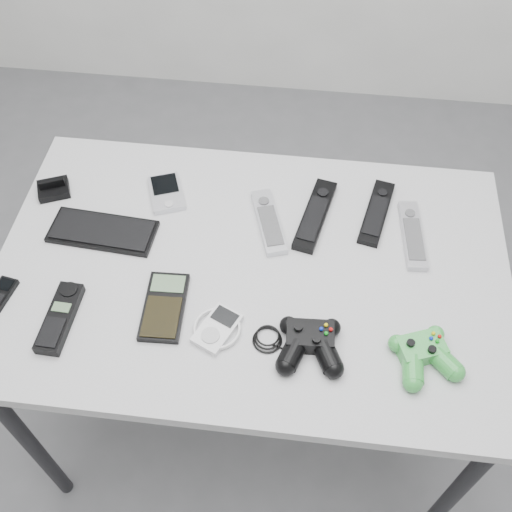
# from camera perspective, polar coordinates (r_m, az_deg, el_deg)

# --- Properties ---
(floor) EXTENTS (3.50, 3.50, 0.00)m
(floor) POSITION_cam_1_polar(r_m,az_deg,el_deg) (1.97, -2.59, -16.39)
(floor) COLOR slate
(floor) RESTS_ON ground
(desk) EXTENTS (1.14, 0.73, 0.77)m
(desk) POSITION_cam_1_polar(r_m,az_deg,el_deg) (1.38, -0.43, -2.74)
(desk) COLOR #AFAFB2
(desk) RESTS_ON floor
(pda_keyboard) EXTENTS (0.25, 0.12, 0.02)m
(pda_keyboard) POSITION_cam_1_polar(r_m,az_deg,el_deg) (1.43, -14.40, 2.32)
(pda_keyboard) COLOR black
(pda_keyboard) RESTS_ON desk
(dock_bracket) EXTENTS (0.09, 0.09, 0.04)m
(dock_bracket) POSITION_cam_1_polar(r_m,az_deg,el_deg) (1.54, -18.81, 6.30)
(dock_bracket) COLOR black
(dock_bracket) RESTS_ON desk
(pda) EXTENTS (0.11, 0.14, 0.02)m
(pda) POSITION_cam_1_polar(r_m,az_deg,el_deg) (1.48, -8.53, 5.99)
(pda) COLOR silver
(pda) RESTS_ON desk
(remote_silver_a) EXTENTS (0.11, 0.20, 0.02)m
(remote_silver_a) POSITION_cam_1_polar(r_m,az_deg,el_deg) (1.40, 1.22, 3.32)
(remote_silver_a) COLOR silver
(remote_silver_a) RESTS_ON desk
(remote_black_a) EXTENTS (0.10, 0.23, 0.02)m
(remote_black_a) POSITION_cam_1_polar(r_m,az_deg,el_deg) (1.42, 5.66, 3.96)
(remote_black_a) COLOR black
(remote_black_a) RESTS_ON desk
(remote_black_b) EXTENTS (0.09, 0.21, 0.02)m
(remote_black_b) POSITION_cam_1_polar(r_m,az_deg,el_deg) (1.45, 11.41, 4.12)
(remote_black_b) COLOR black
(remote_black_b) RESTS_ON desk
(remote_silver_b) EXTENTS (0.06, 0.20, 0.02)m
(remote_silver_b) POSITION_cam_1_polar(r_m,az_deg,el_deg) (1.42, 14.69, 1.98)
(remote_silver_b) COLOR #B5B3BB
(remote_silver_b) RESTS_ON desk
(mobile_phone) EXTENTS (0.06, 0.10, 0.02)m
(mobile_phone) POSITION_cam_1_polar(r_m,az_deg,el_deg) (1.39, -23.22, -3.45)
(mobile_phone) COLOR black
(mobile_phone) RESTS_ON desk
(cordless_handset) EXTENTS (0.06, 0.17, 0.03)m
(cordless_handset) POSITION_cam_1_polar(r_m,az_deg,el_deg) (1.31, -18.19, -5.60)
(cordless_handset) COLOR black
(cordless_handset) RESTS_ON desk
(calculator) EXTENTS (0.09, 0.17, 0.02)m
(calculator) POSITION_cam_1_polar(r_m,az_deg,el_deg) (1.28, -8.73, -4.77)
(calculator) COLOR black
(calculator) RESTS_ON desk
(mp3_player) EXTENTS (0.13, 0.14, 0.02)m
(mp3_player) POSITION_cam_1_polar(r_m,az_deg,el_deg) (1.24, -3.73, -6.90)
(mp3_player) COLOR silver
(mp3_player) RESTS_ON desk
(controller_black) EXTENTS (0.24, 0.15, 0.05)m
(controller_black) POSITION_cam_1_polar(r_m,az_deg,el_deg) (1.21, 5.17, -8.16)
(controller_black) COLOR black
(controller_black) RESTS_ON desk
(controller_green) EXTENTS (0.17, 0.17, 0.04)m
(controller_green) POSITION_cam_1_polar(r_m,az_deg,el_deg) (1.24, 15.72, -8.93)
(controller_green) COLOR #267E22
(controller_green) RESTS_ON desk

